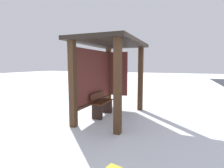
{
  "coord_description": "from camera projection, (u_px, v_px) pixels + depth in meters",
  "views": [
    {
      "loc": [
        -5.0,
        -2.04,
        1.68
      ],
      "look_at": [
        -0.12,
        -0.05,
        1.08
      ],
      "focal_mm": 27.63,
      "sensor_mm": 36.0,
      "label": 1
    }
  ],
  "objects": [
    {
      "name": "ground_plane",
      "position": [
        112.0,
        117.0,
        5.55
      ],
      "size": [
        60.0,
        60.0,
        0.0
      ],
      "primitive_type": "plane",
      "color": "white"
    },
    {
      "name": "bench_left_inside",
      "position": [
        102.0,
        105.0,
        5.65
      ],
      "size": [
        0.97,
        0.37,
        0.77
      ],
      "color": "#4B2615",
      "rests_on": "ground"
    },
    {
      "name": "bus_shelter",
      "position": [
        108.0,
        63.0,
        5.51
      ],
      "size": [
        2.85,
        1.72,
        2.4
      ],
      "color": "#462D1C",
      "rests_on": "ground"
    }
  ]
}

